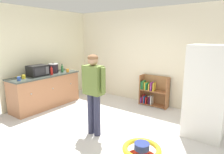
{
  "coord_description": "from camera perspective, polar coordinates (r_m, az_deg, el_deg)",
  "views": [
    {
      "loc": [
        2.33,
        -2.77,
        1.93
      ],
      "look_at": [
        -0.0,
        0.44,
        1.09
      ],
      "focal_mm": 30.98,
      "sensor_mm": 36.0,
      "label": 1
    }
  ],
  "objects": [
    {
      "name": "ground_plane",
      "position": [
        4.1,
        -3.72,
        -16.11
      ],
      "size": [
        12.0,
        12.0,
        0.0
      ],
      "primitive_type": "plane",
      "color": "silver",
      "rests_on": "ground"
    },
    {
      "name": "back_wall",
      "position": [
        5.64,
        11.43,
        5.83
      ],
      "size": [
        5.2,
        0.06,
        2.7
      ],
      "primitive_type": "cube",
      "color": "#F1E5C8",
      "rests_on": "ground"
    },
    {
      "name": "left_side_wall",
      "position": [
        6.14,
        -18.25,
        5.95
      ],
      "size": [
        0.06,
        2.99,
        2.7
      ],
      "primitive_type": "cube",
      "color": "#F1EAC4",
      "rests_on": "ground"
    },
    {
      "name": "kitchen_counter",
      "position": [
        5.69,
        -18.91,
        -3.76
      ],
      "size": [
        0.65,
        1.94,
        0.9
      ],
      "color": "#B2754E",
      "rests_on": "ground"
    },
    {
      "name": "refrigerator",
      "position": [
        4.12,
        26.11,
        -3.9
      ],
      "size": [
        0.73,
        0.68,
        1.78
      ],
      "color": "white",
      "rests_on": "ground"
    },
    {
      "name": "bookshelf",
      "position": [
        5.59,
        11.87,
        -4.47
      ],
      "size": [
        0.8,
        0.28,
        0.85
      ],
      "color": "#A3653D",
      "rests_on": "ground"
    },
    {
      "name": "standing_person",
      "position": [
        3.72,
        -5.5,
        -3.23
      ],
      "size": [
        0.57,
        0.22,
        1.6
      ],
      "color": "#31334C",
      "rests_on": "ground"
    },
    {
      "name": "baby_walker",
      "position": [
        3.25,
        8.72,
        -21.21
      ],
      "size": [
        0.6,
        0.6,
        0.32
      ],
      "color": "red",
      "rests_on": "ground"
    },
    {
      "name": "microwave",
      "position": [
        5.47,
        -21.09,
        1.79
      ],
      "size": [
        0.37,
        0.48,
        0.28
      ],
      "color": "black",
      "rests_on": "kitchen_counter"
    },
    {
      "name": "crock_pot",
      "position": [
        5.78,
        -16.93,
        2.52
      ],
      "size": [
        0.28,
        0.28,
        0.29
      ],
      "color": "black",
      "rests_on": "kitchen_counter"
    },
    {
      "name": "banana_bunch",
      "position": [
        5.41,
        -25.74,
        0.1
      ],
      "size": [
        0.15,
        0.16,
        0.04
      ],
      "color": "gold",
      "rests_on": "kitchen_counter"
    },
    {
      "name": "ketchup_bottle",
      "position": [
        5.48,
        -17.42,
        1.64
      ],
      "size": [
        0.07,
        0.07,
        0.25
      ],
      "color": "red",
      "rests_on": "kitchen_counter"
    },
    {
      "name": "green_glass_bottle",
      "position": [
        5.8,
        -14.49,
        2.34
      ],
      "size": [
        0.07,
        0.07,
        0.25
      ],
      "color": "#33753D",
      "rests_on": "kitchen_counter"
    },
    {
      "name": "blue_cup",
      "position": [
        5.06,
        -25.8,
        -0.44
      ],
      "size": [
        0.08,
        0.08,
        0.09
      ],
      "primitive_type": "cylinder",
      "color": "#3559BB",
      "rests_on": "kitchen_counter"
    },
    {
      "name": "green_cup",
      "position": [
        5.98,
        -14.43,
        2.13
      ],
      "size": [
        0.08,
        0.08,
        0.09
      ],
      "primitive_type": "cylinder",
      "color": "#2C9851",
      "rests_on": "kitchen_counter"
    },
    {
      "name": "yellow_cup",
      "position": [
        5.24,
        -24.6,
        0.07
      ],
      "size": [
        0.08,
        0.08,
        0.09
      ],
      "primitive_type": "cylinder",
      "color": "yellow",
      "rests_on": "kitchen_counter"
    },
    {
      "name": "orange_cup",
      "position": [
        5.77,
        -12.95,
        1.86
      ],
      "size": [
        0.08,
        0.08,
        0.09
      ],
      "primitive_type": "cylinder",
      "color": "orange",
      "rests_on": "kitchen_counter"
    }
  ]
}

